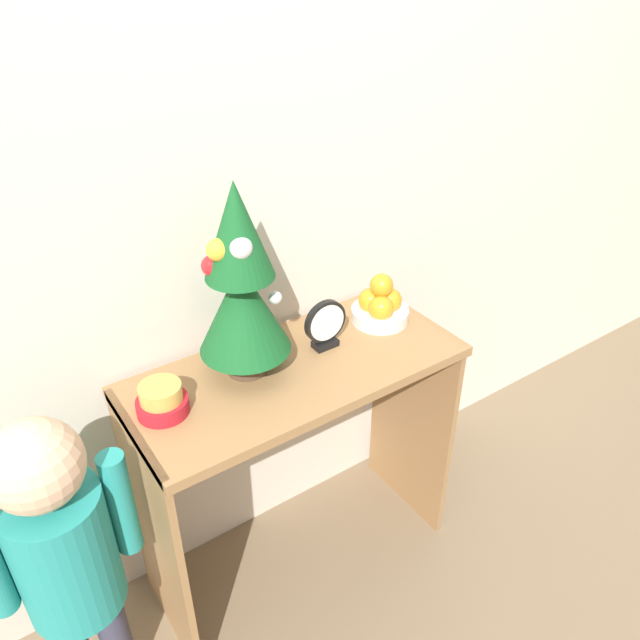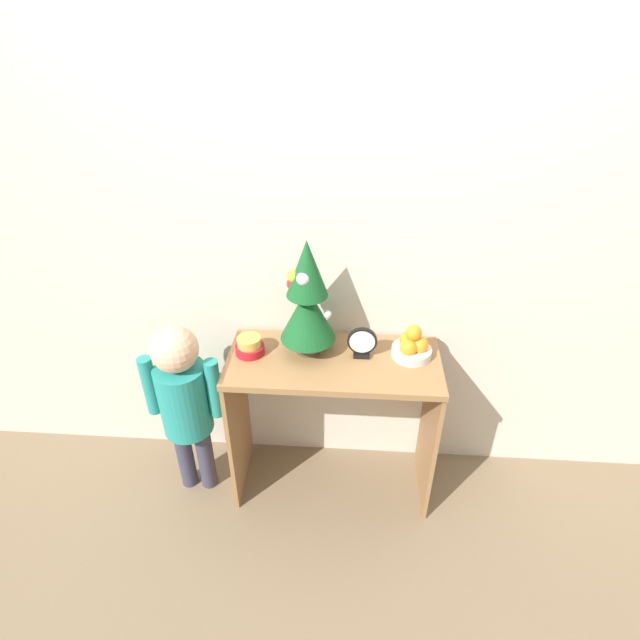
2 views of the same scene
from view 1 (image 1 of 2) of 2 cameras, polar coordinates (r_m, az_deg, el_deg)
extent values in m
plane|color=#7A664C|center=(2.21, 1.53, -24.27)|extent=(12.00, 12.00, 0.00)
cube|color=beige|center=(1.72, -7.25, 11.91)|extent=(7.00, 0.05, 2.50)
cube|color=olive|center=(1.74, -2.21, -4.63)|extent=(0.95, 0.43, 0.03)
cube|color=olive|center=(1.88, -14.63, -18.97)|extent=(0.02, 0.39, 0.81)
cube|color=olive|center=(2.22, 8.29, -8.59)|extent=(0.02, 0.39, 0.81)
cylinder|color=#4C3828|center=(1.72, -6.69, -3.87)|extent=(0.11, 0.11, 0.05)
cylinder|color=brown|center=(1.69, -6.79, -2.64)|extent=(0.02, 0.02, 0.04)
cone|color=#145123|center=(1.62, -7.08, 1.10)|extent=(0.25, 0.25, 0.25)
cone|color=#145123|center=(1.52, -7.62, 8.15)|extent=(0.18, 0.18, 0.25)
sphere|color=gold|center=(1.51, -9.36, 6.35)|extent=(0.06, 0.06, 0.06)
sphere|color=silver|center=(1.64, -4.11, 2.05)|extent=(0.04, 0.04, 0.04)
sphere|color=red|center=(1.55, -9.86, 4.91)|extent=(0.05, 0.05, 0.05)
sphere|color=#2D4CA8|center=(1.66, -8.15, 4.11)|extent=(0.05, 0.05, 0.05)
sphere|color=silver|center=(1.50, -7.25, 6.56)|extent=(0.06, 0.06, 0.06)
sphere|color=gold|center=(1.61, -5.80, -1.43)|extent=(0.04, 0.04, 0.04)
cylinder|color=silver|center=(1.93, 5.49, 0.51)|extent=(0.18, 0.18, 0.04)
sphere|color=orange|center=(1.92, 6.36, 1.81)|extent=(0.08, 0.08, 0.08)
sphere|color=orange|center=(1.92, 4.66, 1.80)|extent=(0.08, 0.08, 0.08)
sphere|color=orange|center=(1.88, 5.60, 1.11)|extent=(0.08, 0.08, 0.08)
sphere|color=orange|center=(1.88, 5.65, 3.18)|extent=(0.07, 0.07, 0.07)
cylinder|color=#AD1923|center=(1.62, -14.18, -7.62)|extent=(0.13, 0.13, 0.04)
cylinder|color=gold|center=(1.59, -14.38, -6.47)|extent=(0.11, 0.11, 0.04)
cube|color=black|center=(1.81, 0.47, -2.16)|extent=(0.07, 0.04, 0.02)
cylinder|color=black|center=(1.76, 0.48, -0.14)|extent=(0.13, 0.02, 0.13)
cylinder|color=white|center=(1.76, 0.66, -0.28)|extent=(0.11, 0.00, 0.11)
cylinder|color=#38384C|center=(2.00, -18.28, -25.53)|extent=(0.08, 0.08, 0.40)
cylinder|color=teal|center=(1.69, -22.33, -19.05)|extent=(0.23, 0.23, 0.36)
sphere|color=#E0B28E|center=(1.49, -24.61, -11.99)|extent=(0.21, 0.21, 0.21)
cylinder|color=teal|center=(1.65, -17.75, -15.67)|extent=(0.07, 0.07, 0.31)
camera|label=2|loc=(1.03, 100.60, 14.51)|focal=28.00mm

